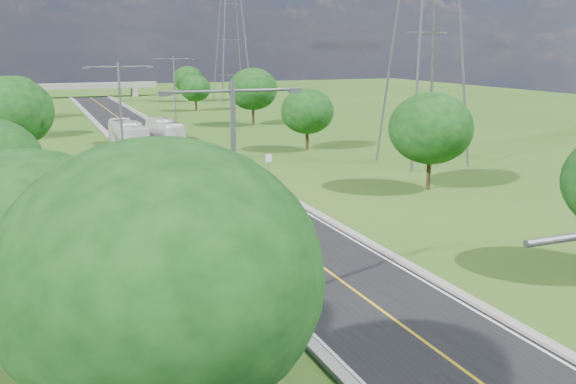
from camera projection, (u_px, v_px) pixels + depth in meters
name	position (u px, v px, depth m)	size (l,w,h in m)	color
ground	(159.00, 148.00, 73.20)	(260.00, 260.00, 0.00)	#274F16
road	(149.00, 141.00, 78.61)	(8.00, 150.00, 0.06)	black
curb_left	(114.00, 142.00, 77.03)	(0.50, 150.00, 0.22)	gray
curb_right	(183.00, 138.00, 80.16)	(0.50, 150.00, 0.22)	gray
speed_limit_sign	(269.00, 163.00, 54.88)	(0.55, 0.09, 2.40)	slate
overpass	(89.00, 87.00, 144.89)	(30.00, 3.00, 3.20)	gray
streetlight_near_left	(234.00, 181.00, 26.34)	(5.90, 0.25, 10.00)	slate
streetlight_mid_left	(121.00, 109.00, 56.13)	(5.90, 0.25, 10.00)	slate
streetlight_far_right	(174.00, 85.00, 90.34)	(5.90, 0.25, 10.00)	slate
power_tower_near	(428.00, 17.00, 60.13)	(9.00, 6.40, 28.00)	slate
power_tower_far	(231.00, 33.00, 129.31)	(9.00, 6.40, 28.00)	slate
tree_la	(27.00, 246.00, 19.93)	(7.14, 7.14, 8.30)	black
tree_lc	(10.00, 112.00, 57.41)	(7.56, 7.56, 8.79)	black
tree_le	(19.00, 92.00, 101.21)	(5.88, 5.88, 6.84)	black
tree_lf	(161.00, 277.00, 15.48)	(7.98, 7.98, 9.28)	black
tree_rb	(431.00, 128.00, 50.91)	(6.72, 6.72, 7.82)	black
tree_rc	(307.00, 111.00, 70.54)	(5.88, 5.88, 6.84)	black
tree_rd	(253.00, 89.00, 92.73)	(7.14, 7.14, 8.30)	black
tree_re	(195.00, 88.00, 113.76)	(5.46, 5.46, 6.35)	black
tree_rf	(188.00, 79.00, 132.96)	(6.30, 6.30, 7.33)	black
bus_outbound	(165.00, 130.00, 77.45)	(2.26, 9.64, 2.69)	white
bus_inbound	(128.00, 134.00, 72.66)	(2.55, 10.90, 3.04)	white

